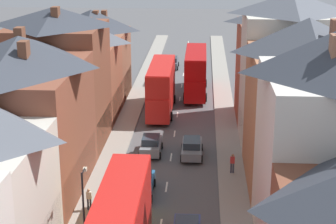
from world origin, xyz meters
The scene contains 16 objects.
pavement_left centered at (-5.10, 38.00, 0.07)m, with size 2.20×104.00×0.14m, color gray.
pavement_right centered at (5.10, 38.00, 0.07)m, with size 2.20×104.00×0.14m, color gray.
centre_line_dashes centered at (0.00, 36.00, 0.01)m, with size 0.14×97.80×0.01m.
terrace_row_left centered at (-10.18, 20.21, 5.47)m, with size 8.00×65.50×12.80m.
terrace_row_right centered at (10.19, 17.69, 6.20)m, with size 8.00×55.96×14.38m.
double_decker_bus_mid_street centered at (1.79, 50.17, 2.82)m, with size 2.74×10.80×5.30m.
double_decker_bus_far_approaching centered at (-1.81, 42.88, 2.82)m, with size 2.74×10.80×5.30m.
car_near_blue centered at (-3.10, 54.44, 0.83)m, with size 1.90×4.44×1.64m.
car_near_silver centered at (-1.80, 63.67, 0.84)m, with size 1.90×4.17×1.67m.
car_mid_black centered at (-1.80, 22.55, 0.82)m, with size 1.90×4.47×1.63m.
car_parked_left_b centered at (-1.80, 30.68, 0.84)m, with size 1.90×3.80×1.69m.
car_mid_white centered at (1.80, 30.36, 0.82)m, with size 1.90×4.44×1.63m.
delivery_van centered at (-3.10, 18.03, 1.34)m, with size 2.20×5.20×2.41m.
pedestrian_mid_right centered at (-5.14, 19.70, 1.03)m, with size 0.36×0.22×1.61m.
pedestrian_far_left centered at (5.15, 26.70, 1.03)m, with size 0.36×0.22×1.61m.
street_lamp centered at (-4.25, 14.17, 3.24)m, with size 0.20×1.12×5.50m.
Camera 1 is at (2.58, -15.30, 18.70)m, focal length 60.00 mm.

